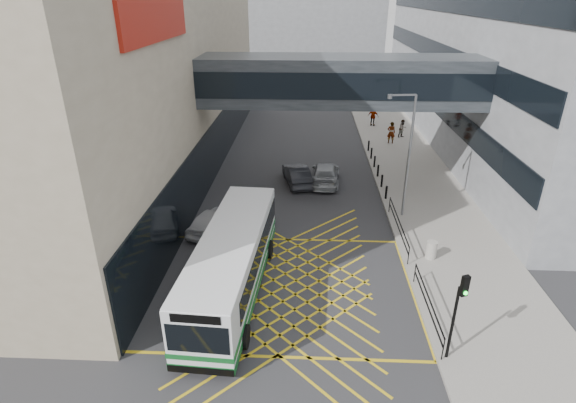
# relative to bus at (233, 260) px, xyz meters

# --- Properties ---
(ground) EXTENTS (120.00, 120.00, 0.00)m
(ground) POSITION_rel_bus_xyz_m (2.32, 0.32, -1.62)
(ground) COLOR #333335
(building_whsmith) EXTENTS (24.17, 42.00, 16.00)m
(building_whsmith) POSITION_rel_bus_xyz_m (-15.67, 16.32, 6.38)
(building_whsmith) COLOR tan
(building_whsmith) RESTS_ON ground
(building_far) EXTENTS (28.00, 16.00, 18.00)m
(building_far) POSITION_rel_bus_xyz_m (0.32, 60.32, 7.38)
(building_far) COLOR gray
(building_far) RESTS_ON ground
(skybridge) EXTENTS (20.00, 4.10, 3.00)m
(skybridge) POSITION_rel_bus_xyz_m (5.32, 12.32, 5.88)
(skybridge) COLOR #2F3439
(skybridge) RESTS_ON ground
(pavement) EXTENTS (6.00, 54.00, 0.16)m
(pavement) POSITION_rel_bus_xyz_m (11.32, 15.32, -1.54)
(pavement) COLOR gray
(pavement) RESTS_ON ground
(box_junction) EXTENTS (12.00, 9.00, 0.01)m
(box_junction) POSITION_rel_bus_xyz_m (2.32, 0.32, -1.61)
(box_junction) COLOR gold
(box_junction) RESTS_ON ground
(bus) EXTENTS (3.18, 10.90, 3.02)m
(bus) POSITION_rel_bus_xyz_m (0.00, 0.00, 0.00)
(bus) COLOR white
(bus) RESTS_ON ground
(car_white) EXTENTS (2.90, 4.55, 1.35)m
(car_white) POSITION_rel_bus_xyz_m (-2.18, 5.68, -0.94)
(car_white) COLOR silver
(car_white) RESTS_ON ground
(car_dark) EXTENTS (2.73, 4.76, 1.40)m
(car_dark) POSITION_rel_bus_xyz_m (2.56, 12.99, -0.92)
(car_dark) COLOR black
(car_dark) RESTS_ON ground
(car_silver) EXTENTS (2.37, 4.98, 1.51)m
(car_silver) POSITION_rel_bus_xyz_m (4.61, 13.28, -0.86)
(car_silver) COLOR gray
(car_silver) RESTS_ON ground
(traffic_light) EXTENTS (0.31, 0.45, 3.77)m
(traffic_light) POSITION_rel_bus_xyz_m (8.73, -4.12, 0.99)
(traffic_light) COLOR black
(traffic_light) RESTS_ON pavement
(street_lamp) EXTENTS (1.69, 0.41, 7.43)m
(street_lamp) POSITION_rel_bus_xyz_m (9.04, 7.93, 2.77)
(street_lamp) COLOR slate
(street_lamp) RESTS_ON pavement
(litter_bin) EXTENTS (0.54, 0.54, 0.94)m
(litter_bin) POSITION_rel_bus_xyz_m (9.76, 3.00, -0.99)
(litter_bin) COLOR #ADA89E
(litter_bin) RESTS_ON pavement
(kerb_railings) EXTENTS (0.05, 12.54, 1.00)m
(kerb_railings) POSITION_rel_bus_xyz_m (8.47, 2.10, -0.74)
(kerb_railings) COLOR black
(kerb_railings) RESTS_ON pavement
(bollards) EXTENTS (0.14, 10.14, 0.90)m
(bollards) POSITION_rel_bus_xyz_m (8.57, 15.32, -1.01)
(bollards) COLOR black
(bollards) RESTS_ON pavement
(pedestrian_a) EXTENTS (0.79, 0.57, 1.97)m
(pedestrian_a) POSITION_rel_bus_xyz_m (10.81, 22.57, -0.47)
(pedestrian_a) COLOR gray
(pedestrian_a) RESTS_ON pavement
(pedestrian_b) EXTENTS (0.95, 0.84, 1.68)m
(pedestrian_b) POSITION_rel_bus_xyz_m (12.20, 24.48, -0.62)
(pedestrian_b) COLOR gray
(pedestrian_b) RESTS_ON pavement
(pedestrian_c) EXTENTS (1.26, 0.97, 1.93)m
(pedestrian_c) POSITION_rel_bus_xyz_m (9.94, 28.47, -0.49)
(pedestrian_c) COLOR gray
(pedestrian_c) RESTS_ON pavement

